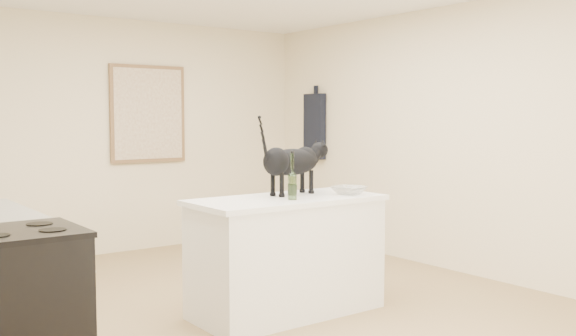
{
  "coord_description": "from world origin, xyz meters",
  "views": [
    {
      "loc": [
        -2.81,
        -4.14,
        1.51
      ],
      "look_at": [
        0.15,
        -0.15,
        1.12
      ],
      "focal_mm": 40.31,
      "sensor_mm": 36.0,
      "label": 1
    }
  ],
  "objects_px": {
    "black_cat": "(291,166)",
    "glass_bowl": "(349,191)",
    "stove": "(21,317)",
    "wine_bottle": "(292,179)"
  },
  "relations": [
    {
      "from": "black_cat",
      "to": "glass_bowl",
      "type": "height_order",
      "value": "black_cat"
    },
    {
      "from": "stove",
      "to": "wine_bottle",
      "type": "height_order",
      "value": "wine_bottle"
    },
    {
      "from": "stove",
      "to": "black_cat",
      "type": "xyz_separation_m",
      "value": [
        2.18,
        0.51,
        0.68
      ]
    },
    {
      "from": "stove",
      "to": "black_cat",
      "type": "distance_m",
      "value": 2.34
    },
    {
      "from": "stove",
      "to": "wine_bottle",
      "type": "relative_size",
      "value": 2.85
    },
    {
      "from": "stove",
      "to": "glass_bowl",
      "type": "height_order",
      "value": "glass_bowl"
    },
    {
      "from": "stove",
      "to": "wine_bottle",
      "type": "bearing_deg",
      "value": 7.5
    },
    {
      "from": "black_cat",
      "to": "wine_bottle",
      "type": "distance_m",
      "value": 0.31
    },
    {
      "from": "stove",
      "to": "wine_bottle",
      "type": "distance_m",
      "value": 2.11
    },
    {
      "from": "wine_bottle",
      "to": "black_cat",
      "type": "bearing_deg",
      "value": 54.63
    }
  ]
}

